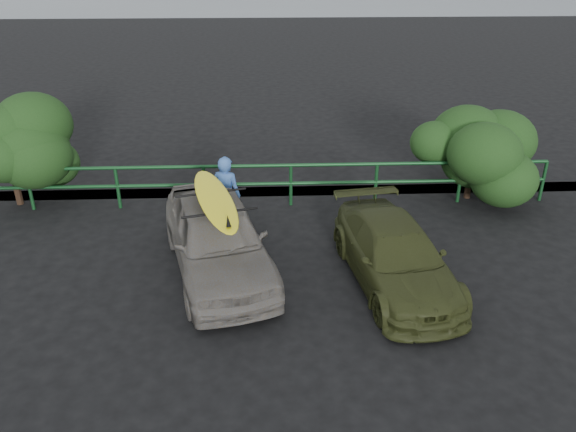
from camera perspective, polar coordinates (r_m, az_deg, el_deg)
name	(u,v)px	position (r m, az deg, el deg)	size (l,w,h in m)	color
ground	(242,341)	(9.04, -4.70, -12.59)	(80.00, 80.00, 0.00)	black
guardrail	(248,185)	(13.09, -4.10, 3.14)	(14.00, 0.08, 1.04)	#13431E
shrub_left	(39,155)	(14.21, -23.97, 5.64)	(3.20, 2.40, 2.36)	#1E4117
shrub_right	(458,144)	(14.04, 16.86, 7.02)	(3.20, 2.40, 2.57)	#1E4117
sedan	(217,238)	(10.46, -7.18, -2.21)	(1.66, 4.12, 1.40)	slate
olive_vehicle	(395,255)	(10.30, 10.83, -3.94)	(1.55, 3.82, 1.11)	#343A19
man	(226,195)	(11.82, -6.29, 2.15)	(0.62, 0.41, 1.70)	#3E6BBA
roof_rack	(215,202)	(10.14, -7.41, 1.39)	(1.33, 0.93, 0.04)	black
surfboard	(215,199)	(10.11, -7.43, 1.72)	(0.59, 2.85, 0.08)	#FFF21A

